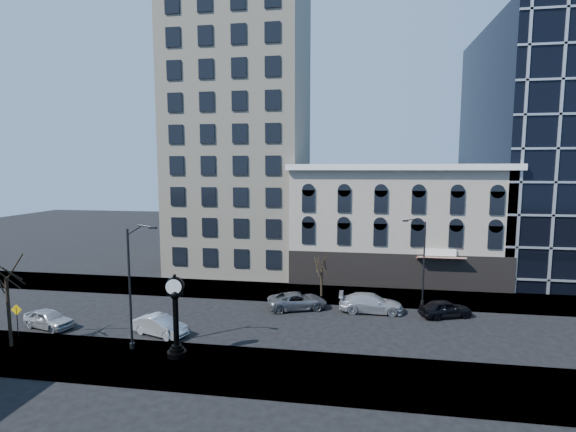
% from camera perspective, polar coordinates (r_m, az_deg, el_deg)
% --- Properties ---
extents(ground, '(160.00, 160.00, 0.00)m').
position_cam_1_polar(ground, '(34.16, -4.50, -14.16)').
color(ground, black).
rests_on(ground, ground).
extents(sidewalk_far, '(160.00, 6.00, 0.12)m').
position_cam_1_polar(sidewalk_far, '(41.56, -1.89, -10.28)').
color(sidewalk_far, gray).
rests_on(sidewalk_far, ground).
extents(sidewalk_near, '(160.00, 6.00, 0.12)m').
position_cam_1_polar(sidewalk_near, '(27.06, -8.70, -19.84)').
color(sidewalk_near, gray).
rests_on(sidewalk_near, ground).
extents(cream_tower, '(15.90, 15.40, 42.50)m').
position_cam_1_polar(cream_tower, '(52.31, -6.45, 14.43)').
color(cream_tower, beige).
rests_on(cream_tower, ground).
extents(victorian_row, '(22.60, 11.19, 12.50)m').
position_cam_1_polar(victorian_row, '(47.56, 14.29, -1.02)').
color(victorian_row, '#A49887').
rests_on(victorian_row, ground).
extents(glass_office, '(20.00, 20.15, 28.00)m').
position_cam_1_polar(glass_office, '(57.49, 34.47, 7.30)').
color(glass_office, black).
rests_on(glass_office, ground).
extents(street_clock, '(1.21, 1.21, 5.36)m').
position_cam_1_polar(street_clock, '(28.08, -15.09, -13.49)').
color(street_clock, black).
rests_on(street_clock, sidewalk_near).
extents(street_lamp_near, '(2.20, 0.52, 8.52)m').
position_cam_1_polar(street_lamp_near, '(28.71, -20.00, -4.90)').
color(street_lamp_near, black).
rests_on(street_lamp_near, sidewalk_near).
extents(street_lamp_far, '(1.92, 0.94, 7.80)m').
position_cam_1_polar(street_lamp_far, '(37.77, 17.45, -3.01)').
color(street_lamp_far, black).
rests_on(street_lamp_far, sidewalk_far).
extents(bare_tree_near, '(4.49, 4.49, 7.70)m').
position_cam_1_polar(bare_tree_near, '(33.37, -34.24, -5.17)').
color(bare_tree_near, black).
rests_on(bare_tree_near, sidewalk_near).
extents(bare_tree_far, '(2.63, 2.63, 4.51)m').
position_cam_1_polar(bare_tree_far, '(39.21, 4.63, -6.09)').
color(bare_tree_far, black).
rests_on(bare_tree_far, sidewalk_far).
extents(warning_sign, '(0.79, 0.14, 2.42)m').
position_cam_1_polar(warning_sign, '(35.76, -33.10, -11.24)').
color(warning_sign, black).
rests_on(warning_sign, sidewalk_near).
extents(car_near_a, '(4.38, 2.60, 1.40)m').
position_cam_1_polar(car_near_a, '(37.30, -29.92, -12.09)').
color(car_near_a, '#A5A8AD').
rests_on(car_near_a, ground).
extents(car_near_b, '(4.50, 2.73, 1.40)m').
position_cam_1_polar(car_near_b, '(32.63, -17.05, -14.13)').
color(car_near_b, '#A5A8AD').
rests_on(car_near_b, ground).
extents(car_far_a, '(5.61, 3.96, 1.42)m').
position_cam_1_polar(car_far_a, '(36.65, 1.30, -11.52)').
color(car_far_a, '#595B60').
rests_on(car_far_a, ground).
extents(car_far_b, '(5.35, 2.18, 1.55)m').
position_cam_1_polar(car_far_b, '(36.55, 11.27, -11.59)').
color(car_far_b, '#A5A8AD').
rests_on(car_far_b, ground).
extents(car_far_c, '(4.53, 3.03, 1.43)m').
position_cam_1_polar(car_far_c, '(37.02, 20.70, -11.75)').
color(car_far_c, black).
rests_on(car_far_c, ground).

